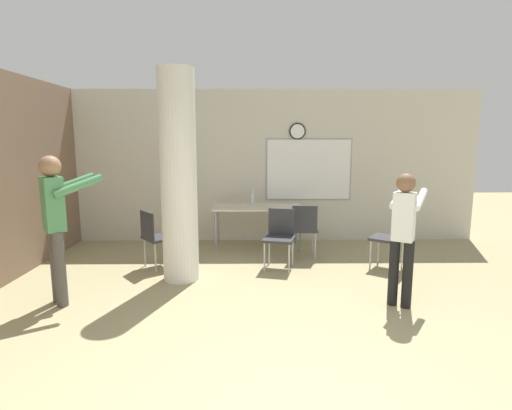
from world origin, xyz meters
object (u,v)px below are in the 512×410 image
chair_near_pillar (156,234)px  person_watching_back (57,218)px  chair_table_front (280,234)px  chair_table_right (304,226)px  person_playing_side (404,229)px  folding_table (258,209)px  chair_mid_room (392,235)px  bottle_on_table (253,199)px

chair_near_pillar → person_watching_back: 1.61m
chair_near_pillar → person_watching_back: size_ratio=0.51×
chair_table_front → chair_table_right: bearing=50.8°
chair_table_front → chair_near_pillar: (-1.84, -0.01, 0.00)m
chair_table_right → person_playing_side: bearing=-66.1°
folding_table → chair_mid_room: 2.31m
chair_table_front → chair_table_right: size_ratio=1.00×
bottle_on_table → person_playing_side: 3.15m
bottle_on_table → person_watching_back: 3.40m
bottle_on_table → chair_table_front: 1.35m
chair_near_pillar → person_playing_side: size_ratio=0.57×
chair_table_front → person_watching_back: person_watching_back is taller
folding_table → chair_near_pillar: bearing=-143.8°
person_playing_side → bottle_on_table: bearing=122.3°
chair_table_right → chair_mid_room: 1.37m
person_watching_back → person_playing_side: bearing=-1.6°
folding_table → chair_table_right: (0.73, -0.59, -0.18)m
person_playing_side → person_watching_back: bearing=178.4°
person_watching_back → bottle_on_table: bearing=48.8°
chair_table_front → chair_mid_room: size_ratio=1.00×
chair_table_front → person_watching_back: 2.98m
bottle_on_table → chair_near_pillar: bearing=-139.1°
chair_table_front → person_playing_side: bearing=-48.0°
chair_near_pillar → person_playing_side: bearing=-24.4°
chair_near_pillar → chair_mid_room: bearing=-1.5°
chair_table_right → chair_mid_room: bearing=-26.9°
bottle_on_table → chair_near_pillar: bottle_on_table is taller
chair_table_front → person_watching_back: size_ratio=0.51×
person_watching_back → person_playing_side: size_ratio=1.13×
bottle_on_table → chair_mid_room: (2.04, -1.34, -0.34)m
chair_near_pillar → person_watching_back: person_watching_back is taller
bottle_on_table → chair_table_right: bearing=-41.2°
folding_table → chair_table_front: 1.16m
bottle_on_table → chair_mid_room: bearing=-33.2°
chair_near_pillar → chair_mid_room: 3.48m
chair_table_front → person_watching_back: bearing=-153.4°
folding_table → chair_table_front: (0.31, -1.11, -0.18)m
chair_table_front → chair_table_right: (0.42, 0.52, 0.00)m
chair_near_pillar → person_watching_back: (-0.80, -1.31, 0.50)m
chair_near_pillar → chair_mid_room: size_ratio=1.00×
chair_table_right → folding_table: bearing=141.4°
chair_table_right → chair_near_pillar: 2.32m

